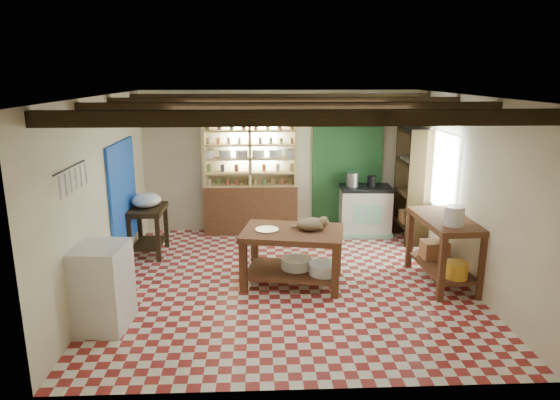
{
  "coord_description": "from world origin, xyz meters",
  "views": [
    {
      "loc": [
        -0.41,
        -6.59,
        2.88
      ],
      "look_at": [
        -0.1,
        0.3,
        1.13
      ],
      "focal_mm": 32.0,
      "sensor_mm": 36.0,
      "label": 1
    }
  ],
  "objects_px": {
    "stove": "(365,210)",
    "white_cabinet": "(103,287)",
    "cat": "(311,224)",
    "prep_table": "(149,231)",
    "work_table": "(292,257)",
    "right_counter": "(443,250)"
  },
  "relations": [
    {
      "from": "work_table",
      "to": "prep_table",
      "type": "xyz_separation_m",
      "value": [
        -2.26,
        1.26,
        0.01
      ]
    },
    {
      "from": "white_cabinet",
      "to": "cat",
      "type": "xyz_separation_m",
      "value": [
        2.53,
        1.14,
        0.37
      ]
    },
    {
      "from": "work_table",
      "to": "stove",
      "type": "bearing_deg",
      "value": 67.03
    },
    {
      "from": "stove",
      "to": "cat",
      "type": "height_order",
      "value": "cat"
    },
    {
      "from": "work_table",
      "to": "cat",
      "type": "distance_m",
      "value": 0.54
    },
    {
      "from": "white_cabinet",
      "to": "stove",
      "type": "bearing_deg",
      "value": 46.33
    },
    {
      "from": "work_table",
      "to": "right_counter",
      "type": "relative_size",
      "value": 1.04
    },
    {
      "from": "prep_table",
      "to": "right_counter",
      "type": "xyz_separation_m",
      "value": [
        4.38,
        -1.31,
        0.07
      ]
    },
    {
      "from": "prep_table",
      "to": "cat",
      "type": "relative_size",
      "value": 2.05
    },
    {
      "from": "right_counter",
      "to": "cat",
      "type": "relative_size",
      "value": 3.38
    },
    {
      "from": "right_counter",
      "to": "cat",
      "type": "distance_m",
      "value": 1.91
    },
    {
      "from": "prep_table",
      "to": "cat",
      "type": "height_order",
      "value": "cat"
    },
    {
      "from": "stove",
      "to": "right_counter",
      "type": "relative_size",
      "value": 0.69
    },
    {
      "from": "white_cabinet",
      "to": "work_table",
      "type": "bearing_deg",
      "value": 31.48
    },
    {
      "from": "stove",
      "to": "cat",
      "type": "distance_m",
      "value": 2.54
    },
    {
      "from": "stove",
      "to": "white_cabinet",
      "type": "relative_size",
      "value": 0.93
    },
    {
      "from": "prep_table",
      "to": "stove",
      "type": "bearing_deg",
      "value": 14.36
    },
    {
      "from": "stove",
      "to": "white_cabinet",
      "type": "bearing_deg",
      "value": -135.36
    },
    {
      "from": "right_counter",
      "to": "cat",
      "type": "bearing_deg",
      "value": 175.64
    },
    {
      "from": "right_counter",
      "to": "cat",
      "type": "height_order",
      "value": "cat"
    },
    {
      "from": "cat",
      "to": "right_counter",
      "type": "bearing_deg",
      "value": -0.49
    },
    {
      "from": "white_cabinet",
      "to": "right_counter",
      "type": "xyz_separation_m",
      "value": [
        4.4,
        1.09,
        -0.02
      ]
    }
  ]
}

